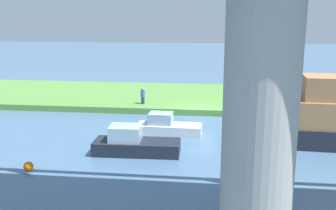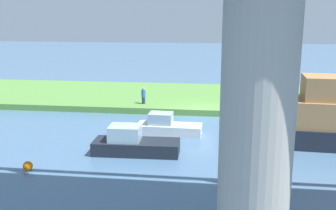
{
  "view_description": "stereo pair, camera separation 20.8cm",
  "coord_description": "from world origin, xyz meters",
  "px_view_note": "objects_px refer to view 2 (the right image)",
  "views": [
    {
      "loc": [
        -1.18,
        30.15,
        7.86
      ],
      "look_at": [
        1.85,
        5.0,
        2.0
      ],
      "focal_mm": 42.18,
      "sensor_mm": 36.0,
      "label": 1
    },
    {
      "loc": [
        -1.39,
        30.12,
        7.86
      ],
      "look_at": [
        1.85,
        5.0,
        2.0
      ],
      "focal_mm": 42.18,
      "sensor_mm": 36.0,
      "label": 2
    }
  ],
  "objects_px": {
    "bridge_pylon": "(258,105)",
    "motorboat_red": "(325,118)",
    "pontoon_yellow": "(167,126)",
    "marker_buoy": "(28,166)",
    "person_on_bank": "(143,96)",
    "mooring_post": "(300,105)",
    "skiff_small": "(134,144)"
  },
  "relations": [
    {
      "from": "marker_buoy",
      "to": "person_on_bank",
      "type": "bearing_deg",
      "value": -103.79
    },
    {
      "from": "person_on_bank",
      "to": "motorboat_red",
      "type": "relative_size",
      "value": 0.15
    },
    {
      "from": "mooring_post",
      "to": "marker_buoy",
      "type": "bearing_deg",
      "value": 38.54
    },
    {
      "from": "skiff_small",
      "to": "pontoon_yellow",
      "type": "relative_size",
      "value": 1.15
    },
    {
      "from": "bridge_pylon",
      "to": "mooring_post",
      "type": "xyz_separation_m",
      "value": [
        -4.93,
        -16.98,
        -3.79
      ]
    },
    {
      "from": "person_on_bank",
      "to": "marker_buoy",
      "type": "distance_m",
      "value": 14.3
    },
    {
      "from": "bridge_pylon",
      "to": "pontoon_yellow",
      "type": "xyz_separation_m",
      "value": [
        4.7,
        -11.55,
        -4.28
      ]
    },
    {
      "from": "skiff_small",
      "to": "marker_buoy",
      "type": "bearing_deg",
      "value": 33.71
    },
    {
      "from": "skiff_small",
      "to": "pontoon_yellow",
      "type": "bearing_deg",
      "value": -109.62
    },
    {
      "from": "person_on_bank",
      "to": "pontoon_yellow",
      "type": "height_order",
      "value": "person_on_bank"
    },
    {
      "from": "skiff_small",
      "to": "marker_buoy",
      "type": "height_order",
      "value": "skiff_small"
    },
    {
      "from": "person_on_bank",
      "to": "pontoon_yellow",
      "type": "xyz_separation_m",
      "value": [
        -2.87,
        6.62,
        -0.69
      ]
    },
    {
      "from": "pontoon_yellow",
      "to": "skiff_small",
      "type": "bearing_deg",
      "value": 70.38
    },
    {
      "from": "person_on_bank",
      "to": "skiff_small",
      "type": "bearing_deg",
      "value": 97.73
    },
    {
      "from": "bridge_pylon",
      "to": "motorboat_red",
      "type": "bearing_deg",
      "value": -115.72
    },
    {
      "from": "person_on_bank",
      "to": "motorboat_red",
      "type": "xyz_separation_m",
      "value": [
        -12.64,
        7.64,
        0.53
      ]
    },
    {
      "from": "bridge_pylon",
      "to": "marker_buoy",
      "type": "height_order",
      "value": "bridge_pylon"
    },
    {
      "from": "motorboat_red",
      "to": "skiff_small",
      "type": "height_order",
      "value": "motorboat_red"
    },
    {
      "from": "mooring_post",
      "to": "bridge_pylon",
      "type": "bearing_deg",
      "value": 73.82
    },
    {
      "from": "mooring_post",
      "to": "skiff_small",
      "type": "xyz_separation_m",
      "value": [
        11.05,
        9.43,
        -0.42
      ]
    },
    {
      "from": "skiff_small",
      "to": "pontoon_yellow",
      "type": "height_order",
      "value": "skiff_small"
    },
    {
      "from": "skiff_small",
      "to": "pontoon_yellow",
      "type": "distance_m",
      "value": 4.25
    },
    {
      "from": "motorboat_red",
      "to": "pontoon_yellow",
      "type": "bearing_deg",
      "value": -5.91
    },
    {
      "from": "pontoon_yellow",
      "to": "mooring_post",
      "type": "bearing_deg",
      "value": -150.58
    },
    {
      "from": "pontoon_yellow",
      "to": "bridge_pylon",
      "type": "bearing_deg",
      "value": 112.12
    },
    {
      "from": "motorboat_red",
      "to": "marker_buoy",
      "type": "bearing_deg",
      "value": 21.19
    },
    {
      "from": "bridge_pylon",
      "to": "motorboat_red",
      "type": "xyz_separation_m",
      "value": [
        -5.08,
        -10.54,
        -3.06
      ]
    },
    {
      "from": "person_on_bank",
      "to": "mooring_post",
      "type": "xyz_separation_m",
      "value": [
        -12.49,
        1.2,
        -0.2
      ]
    },
    {
      "from": "person_on_bank",
      "to": "motorboat_red",
      "type": "bearing_deg",
      "value": 148.87
    },
    {
      "from": "bridge_pylon",
      "to": "pontoon_yellow",
      "type": "distance_m",
      "value": 13.19
    },
    {
      "from": "bridge_pylon",
      "to": "marker_buoy",
      "type": "distance_m",
      "value": 12.63
    },
    {
      "from": "marker_buoy",
      "to": "bridge_pylon",
      "type": "bearing_deg",
      "value": 158.5
    }
  ]
}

